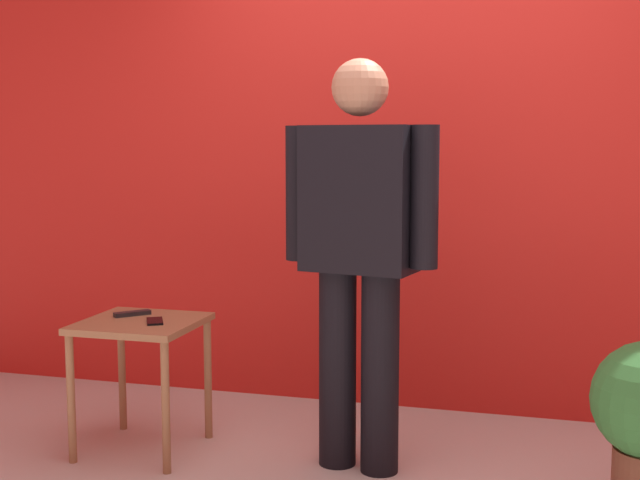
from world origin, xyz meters
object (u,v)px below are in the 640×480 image
standing_person (359,244)px  cell_phone (155,321)px  side_table (141,341)px  tv_remote (132,313)px

standing_person → cell_phone: standing_person is taller
cell_phone → side_table: bearing=137.2°
cell_phone → standing_person: bearing=-23.5°
cell_phone → tv_remote: bearing=119.7°
standing_person → cell_phone: size_ratio=12.20×
side_table → cell_phone: size_ratio=4.22×
tv_remote → standing_person: bearing=42.5°
cell_phone → tv_remote: (-0.17, 0.10, 0.01)m
side_table → tv_remote: (-0.09, 0.08, 0.11)m
standing_person → side_table: 1.11m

